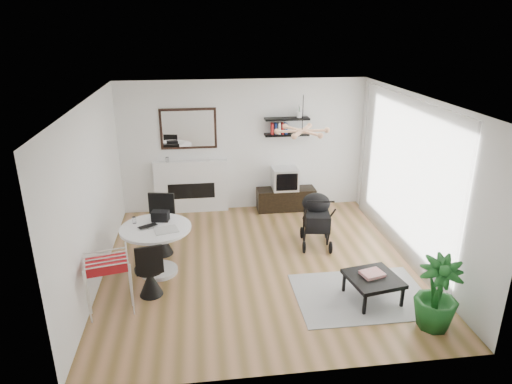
{
  "coord_description": "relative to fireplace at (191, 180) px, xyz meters",
  "views": [
    {
      "loc": [
        -0.91,
        -6.54,
        3.75
      ],
      "look_at": [
        -0.01,
        0.4,
        1.13
      ],
      "focal_mm": 32.0,
      "sensor_mm": 36.0,
      "label": 1
    }
  ],
  "objects": [
    {
      "name": "wall_back",
      "position": [
        1.1,
        0.08,
        0.66
      ],
      "size": [
        5.0,
        0.0,
        5.0
      ],
      "primitive_type": "plane",
      "rotation": [
        1.57,
        0.0,
        0.0
      ],
      "color": "white",
      "rests_on": "floor"
    },
    {
      "name": "magazines",
      "position": [
        2.55,
        -3.56,
        -0.3
      ],
      "size": [
        0.36,
        0.32,
        0.04
      ],
      "primitive_type": "cube",
      "rotation": [
        0.0,
        0.0,
        0.26
      ],
      "color": "#C53139",
      "rests_on": "coffee_table"
    },
    {
      "name": "shelf_lower",
      "position": [
        1.97,
        -0.05,
        0.91
      ],
      "size": [
        0.9,
        0.25,
        0.04
      ],
      "primitive_type": "cube",
      "color": "black",
      "rests_on": "wall_back"
    },
    {
      "name": "coffee_table",
      "position": [
        2.56,
        -3.61,
        -0.36
      ],
      "size": [
        0.8,
        0.8,
        0.35
      ],
      "rotation": [
        0.0,
        0.0,
        0.18
      ],
      "color": "black",
      "rests_on": "rug"
    },
    {
      "name": "pendant_lamp",
      "position": [
        1.8,
        -2.12,
        1.46
      ],
      "size": [
        0.9,
        0.9,
        0.1
      ],
      "primitive_type": null,
      "color": "tan",
      "rests_on": "ceiling"
    },
    {
      "name": "shelf_upper",
      "position": [
        1.97,
        -0.05,
        1.23
      ],
      "size": [
        0.9,
        0.25,
        0.04
      ],
      "primitive_type": "cube",
      "color": "black",
      "rests_on": "wall_back"
    },
    {
      "name": "newspaper",
      "position": [
        -0.36,
        -2.6,
        0.12
      ],
      "size": [
        0.41,
        0.36,
        0.01
      ],
      "primitive_type": "cube",
      "rotation": [
        0.0,
        0.0,
        0.26
      ],
      "color": "silver",
      "rests_on": "dining_table"
    },
    {
      "name": "laptop",
      "position": [
        -0.62,
        -2.49,
        0.12
      ],
      "size": [
        0.35,
        0.32,
        0.02
      ],
      "primitive_type": "imported",
      "rotation": [
        0.0,
        0.0,
        0.55
      ],
      "color": "black",
      "rests_on": "dining_table"
    },
    {
      "name": "rug",
      "position": [
        2.44,
        -3.51,
        -0.68
      ],
      "size": [
        1.91,
        1.38,
        0.01
      ],
      "primitive_type": "cube",
      "color": "gray",
      "rests_on": "floor"
    },
    {
      "name": "ceiling",
      "position": [
        1.1,
        -2.42,
        2.01
      ],
      "size": [
        5.0,
        5.0,
        0.0
      ],
      "primitive_type": "plane",
      "color": "white",
      "rests_on": "wall_back"
    },
    {
      "name": "floor",
      "position": [
        1.1,
        -2.42,
        -0.69
      ],
      "size": [
        5.0,
        5.0,
        0.0
      ],
      "primitive_type": "plane",
      "color": "brown",
      "rests_on": "ground"
    },
    {
      "name": "drying_rack",
      "position": [
        -1.08,
        -3.5,
        -0.22
      ],
      "size": [
        0.69,
        0.66,
        0.88
      ],
      "rotation": [
        0.0,
        0.0,
        0.22
      ],
      "color": "white",
      "rests_on": "floor"
    },
    {
      "name": "drinking_glass",
      "position": [
        -0.86,
        -2.27,
        0.16
      ],
      "size": [
        0.06,
        0.06,
        0.1
      ],
      "primitive_type": "cylinder",
      "color": "white",
      "rests_on": "dining_table"
    },
    {
      "name": "chair_far",
      "position": [
        -0.52,
        -1.8,
        -0.36
      ],
      "size": [
        0.51,
        0.52,
        1.03
      ],
      "rotation": [
        0.0,
        0.0,
        -0.18
      ],
      "color": "black",
      "rests_on": "floor"
    },
    {
      "name": "dining_table",
      "position": [
        -0.53,
        -2.46,
        -0.16
      ],
      "size": [
        1.09,
        1.09,
        0.8
      ],
      "color": "white",
      "rests_on": "floor"
    },
    {
      "name": "potted_plant",
      "position": [
        3.12,
        -4.32,
        -0.19
      ],
      "size": [
        0.7,
        0.7,
        0.99
      ],
      "primitive_type": "imported",
      "rotation": [
        0.0,
        0.0,
        -0.31
      ],
      "color": "#17511B",
      "rests_on": "floor"
    },
    {
      "name": "tv_console",
      "position": [
        1.97,
        -0.15,
        -0.46
      ],
      "size": [
        1.22,
        0.43,
        0.46
      ],
      "primitive_type": "cube",
      "color": "black",
      "rests_on": "floor"
    },
    {
      "name": "crt_tv",
      "position": [
        1.94,
        -0.15,
        -0.0
      ],
      "size": [
        0.52,
        0.46,
        0.46
      ],
      "color": "silver",
      "rests_on": "tv_console"
    },
    {
      "name": "stroller",
      "position": [
        2.19,
        -1.78,
        -0.25
      ],
      "size": [
        0.62,
        0.87,
        1.02
      ],
      "rotation": [
        0.0,
        0.0,
        -0.15
      ],
      "color": "black",
      "rests_on": "floor"
    },
    {
      "name": "chair_near",
      "position": [
        -0.59,
        -3.1,
        -0.41
      ],
      "size": [
        0.43,
        0.45,
        0.87
      ],
      "rotation": [
        0.0,
        0.0,
        3.33
      ],
      "color": "black",
      "rests_on": "floor"
    },
    {
      "name": "sheer_curtain",
      "position": [
        3.5,
        -2.22,
        0.66
      ],
      "size": [
        0.04,
        3.6,
        2.6
      ],
      "primitive_type": "cube",
      "color": "white",
      "rests_on": "wall_right"
    },
    {
      "name": "wall_left",
      "position": [
        -1.4,
        -2.42,
        0.66
      ],
      "size": [
        0.0,
        5.0,
        5.0
      ],
      "primitive_type": "plane",
      "rotation": [
        1.57,
        0.0,
        1.57
      ],
      "color": "white",
      "rests_on": "floor"
    },
    {
      "name": "fireplace",
      "position": [
        0.0,
        0.0,
        0.0
      ],
      "size": [
        1.5,
        0.17,
        2.16
      ],
      "color": "white",
      "rests_on": "floor"
    },
    {
      "name": "wall_right",
      "position": [
        3.6,
        -2.42,
        0.66
      ],
      "size": [
        0.0,
        5.0,
        5.0
      ],
      "primitive_type": "plane",
      "rotation": [
        1.57,
        0.0,
        -1.57
      ],
      "color": "white",
      "rests_on": "floor"
    },
    {
      "name": "black_bag",
      "position": [
        -0.46,
        -2.23,
        0.19
      ],
      "size": [
        0.29,
        0.21,
        0.16
      ],
      "primitive_type": "cube",
      "rotation": [
        0.0,
        0.0,
        -0.19
      ],
      "color": "black",
      "rests_on": "dining_table"
    }
  ]
}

